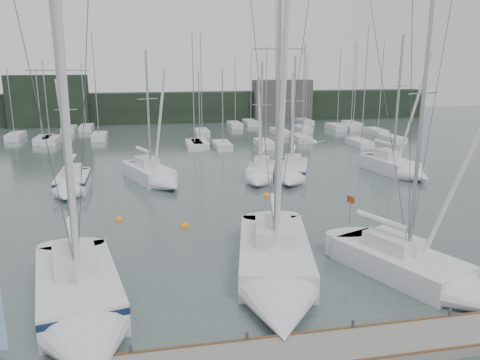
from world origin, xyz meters
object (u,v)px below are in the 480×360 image
sailboat_mid_b (157,177)px  sailboat_mid_c (260,176)px  sailboat_mid_a (71,186)px  sailboat_mid_e (401,169)px  sailboat_near_left (82,308)px  buoy_a (185,227)px  buoy_b (266,196)px  sailboat_near_center (277,276)px  buoy_c (119,220)px  sailboat_near_right (435,278)px  sailboat_mid_d (292,174)px

sailboat_mid_b → sailboat_mid_c: size_ratio=1.09×
sailboat_mid_a → sailboat_mid_e: 28.12m
sailboat_near_left → buoy_a: (4.82, 10.33, -0.66)m
buoy_b → buoy_a: bearing=-139.6°
sailboat_near_center → buoy_c: (-7.44, 11.07, -0.60)m
sailboat_near_right → buoy_b: size_ratio=27.72×
sailboat_near_right → sailboat_mid_c: size_ratio=1.36×
sailboat_mid_c → sailboat_mid_d: (2.78, -0.07, 0.03)m
sailboat_mid_c → sailboat_near_center: bearing=-82.6°
sailboat_mid_a → sailboat_mid_e: sailboat_mid_e is taller
sailboat_near_right → sailboat_mid_d: (-0.27, 20.39, 0.03)m
sailboat_mid_b → sailboat_mid_d: 11.47m
sailboat_mid_e → buoy_b: sailboat_mid_e is taller
sailboat_mid_a → sailboat_mid_d: sailboat_mid_d is taller
sailboat_near_right → sailboat_near_center: bearing=145.6°
sailboat_near_right → buoy_a: size_ratio=25.57×
buoy_a → sailboat_near_center: bearing=-69.2°
sailboat_near_right → sailboat_mid_c: sailboat_near_right is taller
sailboat_near_center → sailboat_mid_e: size_ratio=1.36×
sailboat_mid_d → buoy_a: 14.16m
sailboat_near_center → sailboat_mid_e: (16.71, 18.58, 0.02)m
sailboat_near_left → buoy_c: bearing=75.0°
sailboat_near_center → buoy_a: sailboat_near_center is taller
sailboat_near_left → buoy_a: size_ratio=28.53×
sailboat_mid_b → sailboat_mid_c: sailboat_mid_b is taller
sailboat_mid_c → buoy_c: 13.81m
buoy_c → sailboat_mid_e: bearing=17.3°
sailboat_near_right → sailboat_mid_d: 20.39m
sailboat_near_left → buoy_b: size_ratio=30.92×
sailboat_near_left → sailboat_mid_c: bearing=47.9°
sailboat_mid_a → buoy_c: sailboat_mid_a is taller
sailboat_mid_d → buoy_a: size_ratio=19.73×
sailboat_near_left → buoy_a: 11.41m
sailboat_mid_a → sailboat_mid_c: 15.29m
sailboat_near_right → buoy_a: (-10.31, 10.43, -0.55)m
sailboat_mid_b → sailboat_near_center: bearing=-98.5°
sailboat_mid_d → buoy_a: bearing=-114.4°
sailboat_mid_c → buoy_c: bearing=-126.1°
sailboat_mid_c → sailboat_mid_e: bearing=17.0°
buoy_b → sailboat_near_right: bearing=-77.3°
sailboat_near_left → sailboat_mid_b: sailboat_near_left is taller
sailboat_mid_e → sailboat_mid_c: bearing=170.1°
buoy_a → sailboat_mid_d: bearing=44.8°
buoy_a → sailboat_near_left: bearing=-115.0°
sailboat_mid_b → sailboat_mid_e: sailboat_mid_e is taller
sailboat_mid_d → buoy_b: 5.48m
sailboat_near_left → buoy_a: bearing=53.5°
sailboat_mid_c → buoy_b: (-0.59, -4.35, -0.55)m
buoy_a → buoy_b: (6.68, 5.68, 0.00)m
sailboat_near_right → sailboat_mid_d: size_ratio=1.30×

